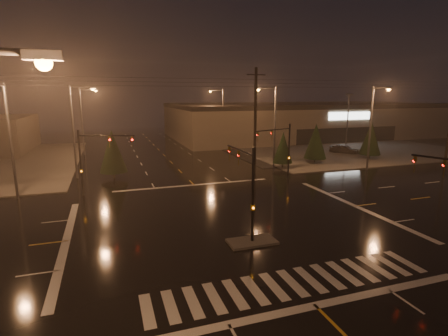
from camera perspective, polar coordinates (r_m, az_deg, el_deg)
The scene contains 23 objects.
ground at distance 25.72m, azimuth 1.04°, elevation -8.67°, with size 140.00×140.00×0.00m, color black.
sidewalk_ne at distance 65.65m, azimuth 17.10°, elevation 3.49°, with size 36.00×36.00×0.12m, color #4A4842.
median_island at distance 22.25m, azimuth 4.60°, elevation -11.88°, with size 3.00×1.60×0.15m, color #4A4842.
crosswalk at distance 18.29m, azimuth 11.09°, elevation -17.90°, with size 15.00×2.60×0.01m, color beige.
stop_bar_near at distance 16.85m, azimuth 14.68°, elevation -20.90°, with size 16.00×0.50×0.01m, color beige.
stop_bar_far at distance 35.79m, azimuth -4.91°, elevation -2.77°, with size 16.00×0.50×0.01m, color beige.
parking_lot at distance 67.16m, azimuth 21.57°, elevation 3.34°, with size 50.00×24.00×0.08m, color black.
retail_building at distance 81.26m, azimuth 13.57°, elevation 7.87°, with size 60.20×28.30×7.20m.
signal_mast_median at distance 21.87m, azimuth 3.80°, elevation -2.10°, with size 0.25×4.59×6.00m.
signal_mast_ne at distance 37.62m, azimuth 9.53°, elevation 3.71°, with size 4.84×1.86×6.00m.
signal_mast_nw at distance 33.24m, azimuth -20.77°, elevation 2.04°, with size 4.84×1.86×6.00m.
streetlight_1 at distance 40.91m, azimuth -23.02°, elevation 6.41°, with size 2.77×0.32×10.00m.
streetlight_2 at distance 56.84m, azimuth -21.92°, elevation 7.77°, with size 2.77×0.32×10.00m.
streetlight_3 at distance 43.35m, azimuth 7.93°, elevation 7.49°, with size 2.77×0.32×10.00m.
streetlight_4 at distance 61.86m, azimuth -0.45°, elevation 8.87°, with size 2.77×0.32×10.00m.
streetlight_5 at distance 34.90m, azimuth -31.71°, elevation 4.81°, with size 0.32×2.77×10.00m.
streetlight_6 at distance 45.45m, azimuth 23.12°, elevation 6.86°, with size 0.32×2.77×10.00m.
utility_pole_1 at distance 40.17m, azimuth 5.12°, elevation 7.69°, with size 2.20×0.32×12.00m.
conifer_0 at distance 43.93m, azimuth 9.60°, elevation 3.30°, with size 2.45×2.45×4.53m.
conifer_1 at distance 47.98m, azimuth 14.74°, elevation 4.26°, with size 2.95×2.95×5.31m.
conifer_2 at distance 53.69m, azimuth 22.85°, elevation 4.52°, with size 2.98×2.98×5.35m.
conifer_3 at distance 39.93m, azimuth -17.73°, elevation 2.64°, with size 2.96×2.96×5.32m.
car_parked at distance 57.73m, azimuth 19.01°, elevation 2.96°, with size 1.74×4.33×1.47m, color black.
Camera 1 is at (-8.16, -22.67, 9.02)m, focal length 28.00 mm.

